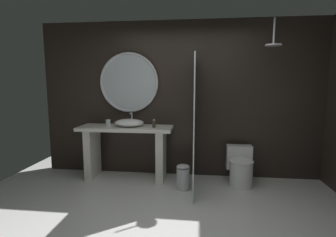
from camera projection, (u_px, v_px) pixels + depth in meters
ground_plane at (168, 236)px, 2.67m from camera, size 5.76×5.76×0.00m
back_wall_panel at (181, 100)px, 4.36m from camera, size 4.80×0.10×2.60m
vanity_counter at (126, 146)px, 4.23m from camera, size 1.53×0.53×0.88m
vessel_sink at (129, 123)px, 4.18m from camera, size 0.48×0.39×0.21m
tumbler_cup at (108, 123)px, 4.22m from camera, size 0.08×0.08×0.11m
soap_dispenser at (154, 124)px, 4.07m from camera, size 0.06×0.06×0.14m
round_wall_mirror at (129, 83)px, 4.33m from camera, size 1.01×0.04×1.01m
shower_glass_panel at (194, 124)px, 3.78m from camera, size 0.02×1.11×1.97m
rain_shower_head at (273, 43)px, 3.66m from camera, size 0.22×0.22×0.39m
toilet at (240, 168)px, 3.99m from camera, size 0.40×0.53×0.59m
waste_bin at (183, 177)px, 3.83m from camera, size 0.20×0.20×0.38m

